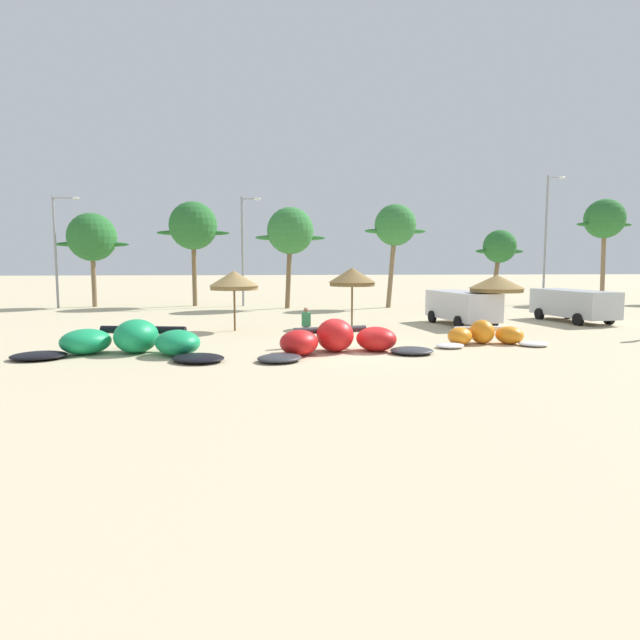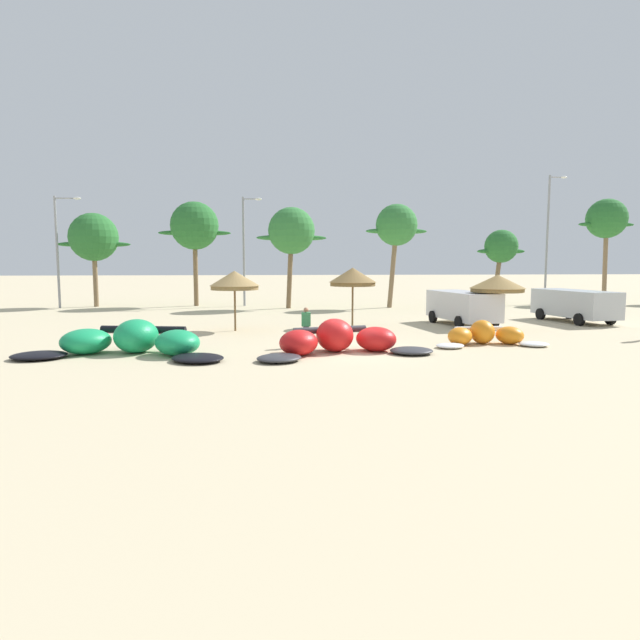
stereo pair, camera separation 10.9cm
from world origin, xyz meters
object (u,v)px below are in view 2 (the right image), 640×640
(palm_leftmost, at_px, (94,238))
(lamppost_west, at_px, (59,245))
(kite_left_of_center, at_px, (485,335))
(beach_umbrella_middle, at_px, (353,277))
(palm_left_of_gap, at_px, (291,232))
(palm_right_of_gap, at_px, (607,220))
(kite_far_left, at_px, (132,341))
(palm_center_left, at_px, (396,226))
(lamppost_east_center, at_px, (549,234))
(beach_umbrella_near_palms, at_px, (497,283))
(parked_van, at_px, (573,303))
(lamppost_west_center, at_px, (245,245))
(palm_left, at_px, (195,226))
(person_by_umbrellas, at_px, (306,327))
(palm_center_right, at_px, (501,247))
(parked_car_second, at_px, (462,305))
(beach_umbrella_near_van, at_px, (235,280))
(kite_left, at_px, (338,340))

(palm_leftmost, xyz_separation_m, lamppost_west, (-2.18, -1.06, -0.61))
(kite_left_of_center, distance_m, beach_umbrella_middle, 8.29)
(palm_left_of_gap, height_order, palm_right_of_gap, palm_right_of_gap)
(kite_far_left, distance_m, palm_center_left, 25.63)
(palm_center_left, relative_size, lamppost_east_center, 0.74)
(kite_far_left, xyz_separation_m, lamppost_east_center, (28.25, 22.58, 5.30))
(beach_umbrella_near_palms, xyz_separation_m, lamppost_west, (-27.42, 15.56, 2.37))
(kite_far_left, bearing_deg, parked_van, 21.95)
(parked_van, xyz_separation_m, lamppost_west_center, (-19.36, 13.63, 3.68))
(kite_far_left, distance_m, palm_leftmost, 25.05)
(palm_left_of_gap, relative_size, palm_right_of_gap, 0.86)
(palm_left, xyz_separation_m, palm_right_of_gap, (34.02, -0.31, 0.75))
(beach_umbrella_near_palms, relative_size, person_by_umbrellas, 1.75)
(palm_right_of_gap, bearing_deg, lamppost_west_center, -179.83)
(beach_umbrella_near_palms, height_order, lamppost_west_center, lamppost_west_center)
(kite_left_of_center, distance_m, lamppost_west, 32.59)
(lamppost_west_center, bearing_deg, person_by_umbrellas, -81.43)
(lamppost_west, bearing_deg, palm_left, 6.43)
(palm_leftmost, height_order, palm_left, palm_left)
(beach_umbrella_near_palms, relative_size, palm_leftmost, 0.39)
(kite_far_left, xyz_separation_m, lamppost_west, (-10.43, 22.09, 4.24))
(palm_left, xyz_separation_m, palm_center_right, (24.56, -1.11, -1.60))
(beach_umbrella_near_palms, height_order, palm_right_of_gap, palm_right_of_gap)
(palm_leftmost, relative_size, palm_center_left, 0.92)
(kite_left_of_center, distance_m, beach_umbrella_near_palms, 6.41)
(palm_right_of_gap, relative_size, lamppost_west_center, 1.03)
(palm_left_of_gap, xyz_separation_m, palm_center_right, (17.08, 1.87, -1.07))
(palm_right_of_gap, height_order, lamppost_east_center, lamppost_east_center)
(kite_left_of_center, distance_m, palm_center_right, 23.54)
(beach_umbrella_middle, bearing_deg, palm_right_of_gap, 32.54)
(person_by_umbrellas, distance_m, lamppost_east_center, 30.79)
(palm_center_left, relative_size, palm_right_of_gap, 0.90)
(person_by_umbrellas, xyz_separation_m, palm_right_of_gap, (26.81, 21.66, 6.18))
(person_by_umbrellas, xyz_separation_m, palm_center_right, (17.36, 20.86, 3.84))
(palm_leftmost, bearing_deg, palm_left_of_gap, -10.95)
(beach_umbrella_near_palms, relative_size, parked_van, 0.51)
(palm_right_of_gap, bearing_deg, parked_car_second, -140.44)
(parked_van, xyz_separation_m, palm_center_left, (-7.89, 10.95, 5.08))
(parked_car_second, distance_m, palm_center_left, 12.94)
(beach_umbrella_near_van, height_order, palm_leftmost, palm_leftmost)
(kite_far_left, distance_m, kite_left_of_center, 14.20)
(beach_umbrella_near_van, relative_size, beach_umbrella_near_palms, 1.06)
(kite_left_of_center, height_order, beach_umbrella_near_van, beach_umbrella_near_van)
(lamppost_east_center, bearing_deg, palm_center_left, -169.55)
(beach_umbrella_near_palms, relative_size, palm_right_of_gap, 0.32)
(kite_left_of_center, relative_size, palm_center_left, 0.64)
(lamppost_east_center, bearing_deg, kite_left_of_center, -123.31)
(palm_left_of_gap, relative_size, lamppost_west, 0.90)
(kite_left, xyz_separation_m, lamppost_west_center, (-4.35, 23.21, 4.28))
(beach_umbrella_middle, relative_size, palm_left_of_gap, 0.42)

